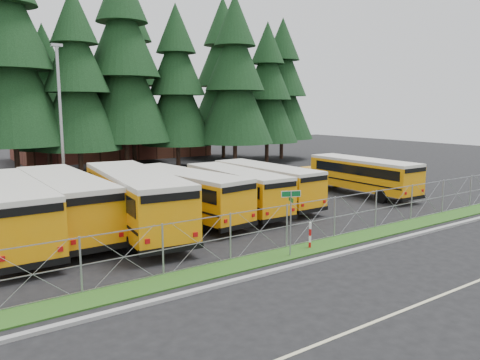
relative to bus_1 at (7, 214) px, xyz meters
name	(u,v)px	position (x,y,z in m)	size (l,w,h in m)	color
ground	(289,239)	(11.09, -6.40, -1.49)	(120.00, 120.00, 0.00)	black
curb	(337,255)	(11.09, -9.50, -1.43)	(50.00, 0.25, 0.12)	gray
grass_verge	(314,247)	(11.09, -8.10, -1.46)	(50.00, 1.40, 0.06)	#1E4513
road_lane_line	(445,294)	(11.09, -14.40, -1.48)	(50.00, 0.12, 0.01)	beige
chainlink_fence	(304,223)	(11.09, -7.40, -0.49)	(44.00, 0.10, 2.00)	#989BA0
brick_building	(113,133)	(17.09, 33.60, 1.51)	(22.00, 10.00, 6.00)	brown
bus_1	(7,214)	(0.00, 0.00, 0.00)	(2.68, 11.37, 2.98)	orange
bus_2	(63,205)	(2.59, 0.61, -0.01)	(2.67, 11.29, 2.96)	orange
bus_3	(133,202)	(5.57, -0.96, 0.06)	(2.78, 11.80, 3.09)	orange
bus_4	(182,195)	(8.80, 0.00, -0.13)	(2.46, 10.41, 2.73)	orange
bus_5	(233,191)	(12.16, -0.09, -0.20)	(2.32, 9.85, 2.58)	orange
bus_6	(263,185)	(14.79, 0.45, -0.20)	(2.33, 9.87, 2.59)	orange
bus_east	(359,177)	(22.62, -0.62, -0.19)	(2.34, 9.92, 2.60)	orange
street_sign	(291,209)	(9.44, -8.40, 0.54)	(0.78, 0.52, 2.81)	#989BA0
striped_bollard	(310,236)	(10.88, -8.06, -0.89)	(0.11, 0.11, 1.20)	#B20C0C
light_standard	(61,118)	(4.78, 8.85, 4.01)	(0.70, 0.35, 10.14)	#989BA0
conifer_3	(9,57)	(3.92, 20.68, 8.73)	(9.24, 9.24, 20.44)	black
conifer_4	(77,83)	(8.94, 19.52, 6.73)	(7.43, 7.43, 16.43)	black
conifer_5	(124,67)	(13.67, 20.53, 8.39)	(8.94, 8.94, 19.77)	black
conifer_6	(177,87)	(18.86, 19.86, 6.63)	(7.34, 7.34, 16.23)	black
conifer_7	(235,82)	(23.82, 16.84, 7.12)	(7.79, 7.79, 17.23)	black
conifer_8	(267,93)	(29.52, 18.83, 6.21)	(6.96, 6.96, 15.39)	black
conifer_9	(282,89)	(33.12, 20.57, 6.72)	(7.42, 7.42, 16.41)	black
conifer_11	(46,98)	(7.70, 25.69, 5.55)	(6.37, 6.37, 14.08)	black
conifer_12	(132,77)	(17.00, 26.87, 7.86)	(8.45, 8.45, 18.69)	black
conifer_13	(223,79)	(27.90, 25.35, 7.98)	(8.57, 8.57, 18.95)	black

